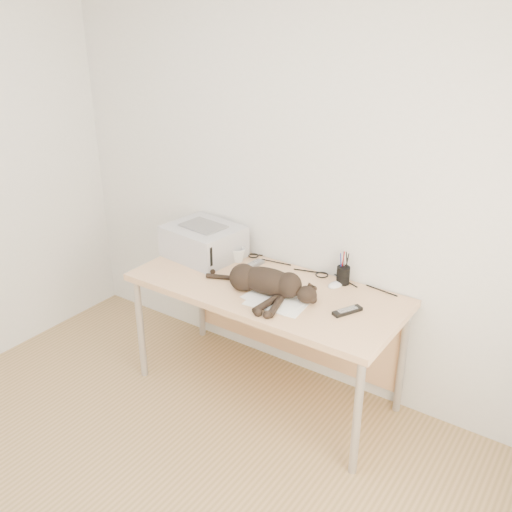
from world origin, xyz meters
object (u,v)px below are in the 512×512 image
Objects in this scene: cat at (264,282)px; mug at (238,255)px; pen_cup at (343,275)px; desk at (273,301)px; printer at (204,241)px; mouse at (335,283)px.

mug is at bearing 136.97° from cat.
mug is at bearing -172.10° from pen_cup.
mug is (-0.37, 0.27, -0.03)m from cat.
mug is (-0.34, 0.11, 0.18)m from desk.
mug is (0.23, 0.05, -0.06)m from printer.
mug is 0.69m from pen_cup.
cat is 3.67× the size of pen_cup.
cat is 0.46m from mug.
mouse reaches higher than desk.
cat is 6.65× the size of mouse.
cat reaches higher than desk.
mug reaches higher than mouse.
cat reaches higher than mouse.
pen_cup is at bearing 7.90° from mug.
cat is 7.42× the size of mug.
printer reaches higher than desk.
mug reaches higher than desk.
pen_cup is (0.35, 0.20, 0.19)m from desk.
printer is 0.93m from pen_cup.
pen_cup is (0.92, 0.15, -0.05)m from printer.
mouse is at bearing -110.83° from pen_cup.
mouse is (-0.02, -0.05, -0.04)m from pen_cup.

